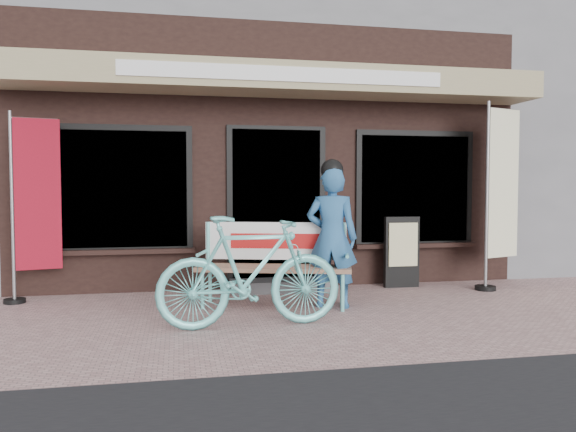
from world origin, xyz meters
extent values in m
plane|color=#BB928F|center=(0.00, 0.00, 0.00)|extent=(70.00, 70.00, 0.00)
cube|color=black|center=(0.00, 5.00, 1.80)|extent=(7.00, 6.00, 3.60)
cube|color=slate|center=(0.00, 5.00, 4.80)|extent=(7.00, 6.00, 2.40)
cube|color=tan|center=(0.00, 1.65, 2.75)|extent=(7.00, 0.80, 0.35)
cube|color=white|center=(0.00, 1.24, 2.75)|extent=(4.00, 0.02, 0.18)
cube|color=black|center=(0.00, 1.98, 1.10)|extent=(1.20, 0.06, 2.10)
cube|color=black|center=(0.00, 1.97, 1.10)|extent=(1.35, 0.04, 2.20)
cube|color=black|center=(-2.00, 1.98, 1.35)|extent=(1.60, 0.06, 1.50)
cube|color=black|center=(2.00, 1.98, 1.35)|extent=(1.60, 0.06, 1.50)
cube|color=black|center=(-2.00, 1.97, 1.35)|extent=(1.75, 0.04, 1.65)
cube|color=black|center=(2.00, 1.97, 1.35)|extent=(1.75, 0.04, 1.65)
cube|color=black|center=(-2.00, 1.92, 0.55)|extent=(1.80, 0.18, 0.06)
cube|color=black|center=(2.00, 1.92, 0.55)|extent=(1.80, 0.18, 0.06)
cube|color=#59595B|center=(0.00, 1.75, 0.07)|extent=(1.30, 0.45, 0.15)
cylinder|color=#6BD2CE|center=(-1.05, 0.83, 0.21)|extent=(0.05, 0.05, 0.41)
cylinder|color=#6BD2CE|center=(-0.95, 1.21, 0.21)|extent=(0.05, 0.05, 0.41)
cylinder|color=#6BD2CE|center=(0.46, 0.40, 0.21)|extent=(0.05, 0.05, 0.41)
cylinder|color=#6BD2CE|center=(0.57, 0.78, 0.21)|extent=(0.05, 0.05, 0.41)
cube|color=#9D6E56|center=(-0.24, 0.80, 0.44)|extent=(1.83, 0.91, 0.05)
cylinder|color=#6BD2CE|center=(-0.97, 1.21, 0.69)|extent=(0.05, 0.05, 0.54)
cylinder|color=#6BD2CE|center=(0.59, 0.77, 0.69)|extent=(0.05, 0.05, 0.54)
cube|color=white|center=(-0.18, 1.01, 0.74)|extent=(1.62, 0.49, 0.44)
cube|color=#B21414|center=(-0.19, 0.99, 0.74)|extent=(1.03, 0.30, 0.18)
cylinder|color=#6BD2CE|center=(-1.05, 1.03, 0.61)|extent=(0.16, 0.43, 0.04)
cylinder|color=#6BD2CE|center=(0.57, 0.58, 0.61)|extent=(0.16, 0.43, 0.04)
imported|color=#2B6095|center=(0.41, 0.65, 0.80)|extent=(0.68, 0.57, 1.60)
sphere|color=black|center=(0.41, 0.65, 1.57)|extent=(0.33, 0.33, 0.26)
imported|color=#6BD2CE|center=(-0.63, -0.10, 0.55)|extent=(1.86, 0.63, 1.10)
cylinder|color=gray|center=(-3.23, 1.58, 1.14)|extent=(0.04, 0.04, 2.27)
cylinder|color=gray|center=(-2.98, 1.64, 2.19)|extent=(0.51, 0.14, 0.02)
cube|color=maroon|center=(-2.96, 1.65, 1.29)|extent=(0.51, 0.15, 1.81)
cylinder|color=black|center=(-3.23, 1.58, 0.03)|extent=(0.30, 0.30, 0.05)
cylinder|color=gray|center=(2.71, 1.27, 1.25)|extent=(0.05, 0.05, 2.51)
cylinder|color=gray|center=(2.98, 1.36, 2.42)|extent=(0.55, 0.21, 0.03)
cube|color=#F3F1C7|center=(3.00, 1.37, 1.42)|extent=(0.55, 0.21, 1.99)
cylinder|color=black|center=(2.71, 1.27, 0.03)|extent=(0.35, 0.35, 0.06)
cube|color=black|center=(1.69, 1.70, 0.49)|extent=(0.49, 0.09, 0.97)
cube|color=beige|center=(1.69, 1.64, 0.59)|extent=(0.41, 0.02, 0.59)
camera|label=1|loc=(-1.32, -5.52, 1.38)|focal=35.00mm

